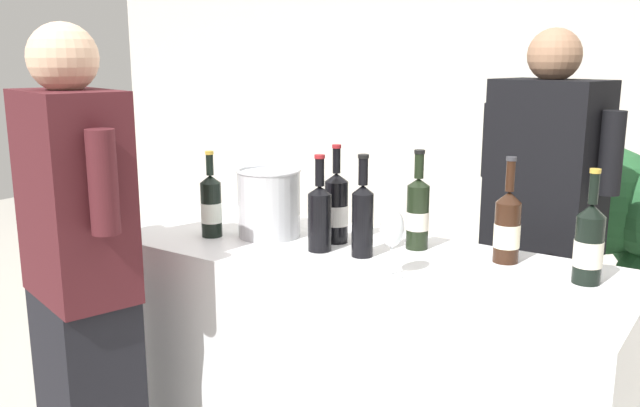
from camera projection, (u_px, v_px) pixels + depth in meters
wall_back at (564, 87)px, 4.26m from camera, size 8.00×0.10×2.80m
counter at (344, 383)px, 2.36m from camera, size 1.83×0.67×0.96m
wine_bottle_0 at (507, 227)px, 2.11m from camera, size 0.08×0.08×0.34m
wine_bottle_1 at (336, 208)px, 2.33m from camera, size 0.08×0.08×0.34m
wine_bottle_2 at (418, 212)px, 2.26m from camera, size 0.08×0.08×0.34m
wine_bottle_3 at (320, 215)px, 2.23m from camera, size 0.08×0.08×0.32m
wine_bottle_4 at (211, 206)px, 2.41m from camera, size 0.08×0.08×0.31m
wine_bottle_5 at (589, 244)px, 1.91m from camera, size 0.08×0.08×0.33m
wine_bottle_6 at (363, 217)px, 2.17m from camera, size 0.07×0.07×0.33m
wine_glass at (392, 231)px, 1.97m from camera, size 0.07×0.07×0.20m
ice_bucket at (269, 202)px, 2.41m from camera, size 0.23×0.23×0.25m
person_server at (539, 260)px, 2.59m from camera, size 0.54×0.33×1.70m
person_guest at (83, 306)px, 2.11m from camera, size 0.53×0.34×1.70m
potted_shrub at (632, 226)px, 2.92m from camera, size 0.67×0.59×1.22m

